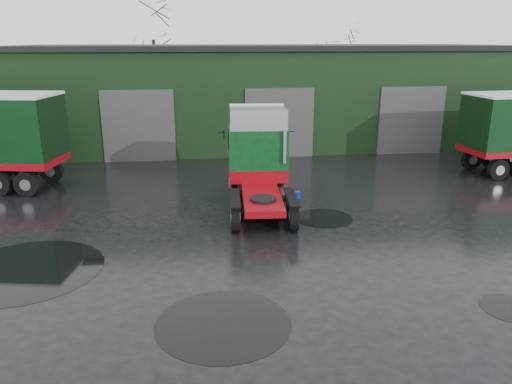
% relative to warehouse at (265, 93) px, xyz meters
% --- Properties ---
extents(ground, '(100.00, 100.00, 0.00)m').
position_rel_warehouse_xyz_m(ground, '(-2.00, -20.00, -3.16)').
color(ground, black).
extents(warehouse, '(32.40, 12.40, 6.30)m').
position_rel_warehouse_xyz_m(warehouse, '(0.00, 0.00, 0.00)').
color(warehouse, black).
rests_on(warehouse, ground).
extents(hero_tractor, '(3.16, 6.60, 3.99)m').
position_rel_warehouse_xyz_m(hero_tractor, '(-2.40, -15.50, -1.16)').
color(hero_tractor, '#093B17').
rests_on(hero_tractor, ground).
extents(wash_bucket, '(0.37, 0.37, 0.30)m').
position_rel_warehouse_xyz_m(wash_bucket, '(-0.60, -14.09, -3.01)').
color(wash_bucket, '#07229A').
rests_on(wash_bucket, ground).
extents(tree_back_a, '(4.40, 4.40, 9.50)m').
position_rel_warehouse_xyz_m(tree_back_a, '(-8.00, 10.00, 1.59)').
color(tree_back_a, black).
rests_on(tree_back_a, ground).
extents(tree_back_b, '(4.40, 4.40, 7.50)m').
position_rel_warehouse_xyz_m(tree_back_b, '(8.00, 10.00, 0.59)').
color(tree_back_b, black).
rests_on(tree_back_b, ground).
extents(puddle_0, '(3.34, 3.34, 0.01)m').
position_rel_warehouse_xyz_m(puddle_0, '(-4.43, -23.75, -3.15)').
color(puddle_0, black).
rests_on(puddle_0, ground).
extents(puddle_1, '(2.25, 2.25, 0.01)m').
position_rel_warehouse_xyz_m(puddle_1, '(-0.09, -16.71, -3.15)').
color(puddle_1, black).
rests_on(puddle_1, ground).
extents(puddle_2, '(4.60, 4.60, 0.01)m').
position_rel_warehouse_xyz_m(puddle_2, '(-10.15, -20.03, -3.15)').
color(puddle_2, black).
rests_on(puddle_2, ground).
extents(puddle_3, '(1.55, 1.55, 0.01)m').
position_rel_warehouse_xyz_m(puddle_3, '(2.98, -23.95, -3.15)').
color(puddle_3, black).
rests_on(puddle_3, ground).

